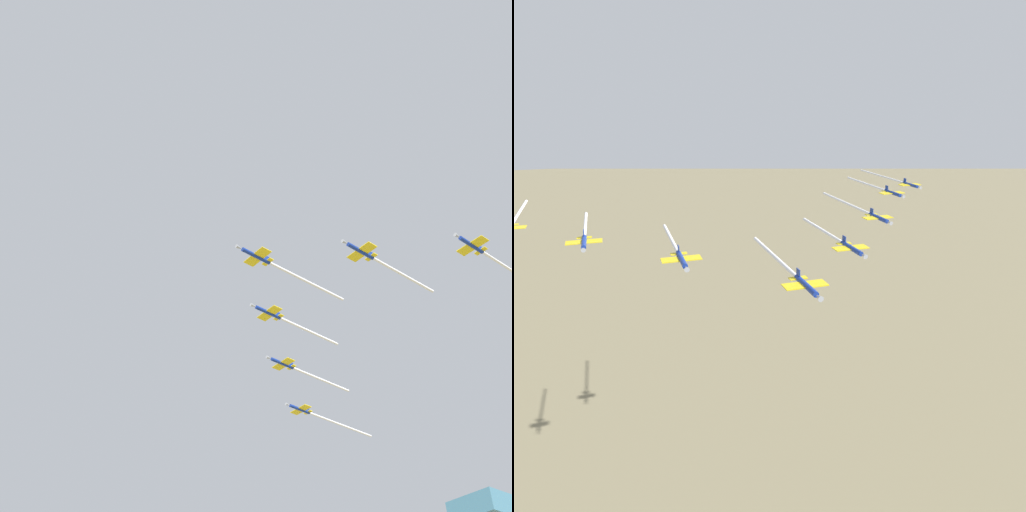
# 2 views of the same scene
# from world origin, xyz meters

# --- Properties ---
(jet_lead) EXTENTS (7.92, 37.19, 2.31)m
(jet_lead) POSITION_xyz_m (2.65, 2.43, 113.98)
(jet_lead) COLOR navy
(jet_port_inner) EXTENTS (7.92, 34.14, 2.31)m
(jet_port_inner) POSITION_xyz_m (-15.52, -15.88, 113.32)
(jet_port_inner) COLOR navy
(jet_starboard_inner) EXTENTS (7.92, 33.74, 2.31)m
(jet_starboard_inner) POSITION_xyz_m (21.59, -14.92, 114.64)
(jet_starboard_inner) COLOR navy
(jet_port_outer) EXTENTS (7.92, 41.95, 2.31)m
(jet_port_outer) POSITION_xyz_m (-33.56, -40.18, 113.91)
(jet_port_outer) COLOR navy
(jet_starboard_outer) EXTENTS (7.92, 35.62, 2.31)m
(jet_starboard_outer) POSITION_xyz_m (40.62, -36.02, 114.04)
(jet_starboard_outer) COLOR navy
(jet_port_trail) EXTENTS (7.92, 41.78, 2.31)m
(jet_port_trail) POSITION_xyz_m (59.74, -61.58, 112.83)
(jet_port_trail) COLOR navy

